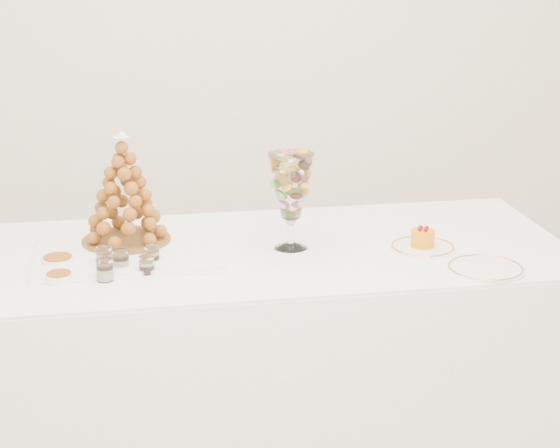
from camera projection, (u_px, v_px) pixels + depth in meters
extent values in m
cube|color=white|center=(215.00, 19.00, 4.43)|extent=(4.50, 0.04, 2.80)
cube|color=white|center=(241.00, 366.00, 3.16)|extent=(2.19, 0.96, 0.81)
cube|color=white|center=(240.00, 252.00, 3.04)|extent=(2.18, 0.96, 0.01)
cube|color=white|center=(128.00, 251.00, 3.00)|extent=(0.60, 0.46, 0.02)
cylinder|color=white|center=(291.00, 245.00, 3.06)|extent=(0.11, 0.11, 0.02)
cylinder|color=white|center=(291.00, 231.00, 3.04)|extent=(0.02, 0.02, 0.08)
sphere|color=white|center=(291.00, 220.00, 3.03)|extent=(0.04, 0.04, 0.04)
cylinder|color=white|center=(423.00, 248.00, 3.05)|extent=(0.21, 0.21, 0.01)
cylinder|color=white|center=(485.00, 269.00, 2.86)|extent=(0.24, 0.24, 0.01)
cylinder|color=white|center=(104.00, 257.00, 2.87)|extent=(0.06, 0.06, 0.07)
cylinder|color=white|center=(121.00, 260.00, 2.85)|extent=(0.05, 0.05, 0.07)
cylinder|color=white|center=(152.00, 255.00, 2.90)|extent=(0.05, 0.05, 0.06)
cylinder|color=white|center=(105.00, 270.00, 2.77)|extent=(0.06, 0.06, 0.07)
cylinder|color=white|center=(147.00, 266.00, 2.81)|extent=(0.06, 0.06, 0.06)
cylinder|color=white|center=(58.00, 262.00, 2.89)|extent=(0.10, 0.10, 0.03)
cylinder|color=white|center=(59.00, 278.00, 2.77)|extent=(0.08, 0.08, 0.03)
cylinder|color=brown|center=(127.00, 240.00, 3.07)|extent=(0.29, 0.29, 0.01)
cone|color=#8D4C15|center=(124.00, 188.00, 3.01)|extent=(0.29, 0.29, 0.35)
sphere|color=white|center=(121.00, 138.00, 2.96)|extent=(0.03, 0.03, 0.03)
cylinder|color=orange|center=(423.00, 238.00, 3.04)|extent=(0.08, 0.08, 0.05)
sphere|color=maroon|center=(427.00, 228.00, 3.03)|extent=(0.01, 0.01, 0.01)
sphere|color=maroon|center=(421.00, 227.00, 3.04)|extent=(0.01, 0.01, 0.01)
sphere|color=maroon|center=(420.00, 229.00, 3.02)|extent=(0.01, 0.01, 0.01)
sphere|color=maroon|center=(425.00, 229.00, 3.02)|extent=(0.01, 0.01, 0.01)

